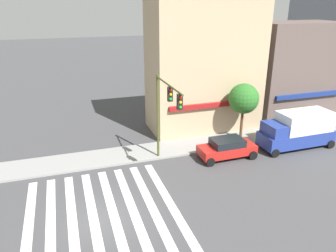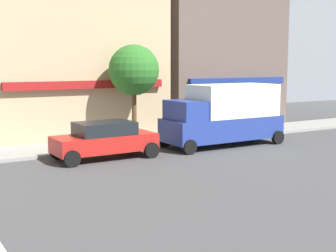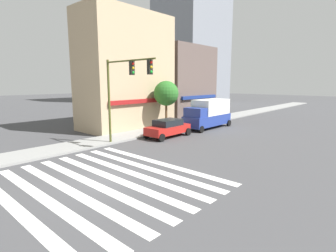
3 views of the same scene
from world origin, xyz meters
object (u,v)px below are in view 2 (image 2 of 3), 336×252
object	(u,v)px
box_truck_blue	(224,114)
pedestrian_grey_coat	(210,119)
sedan_red	(105,139)
street_tree	(134,70)
pedestrian_orange_vest	(182,122)

from	to	relation	value
box_truck_blue	pedestrian_grey_coat	distance (m)	2.25
sedan_red	box_truck_blue	bearing A→B (deg)	-0.88
pedestrian_grey_coat	box_truck_blue	bearing A→B (deg)	48.29
sedan_red	street_tree	distance (m)	4.92
sedan_red	pedestrian_grey_coat	distance (m)	7.38
pedestrian_grey_coat	street_tree	distance (m)	5.05
box_truck_blue	pedestrian_grey_coat	xyz separation A→B (m)	(0.66, 2.09, -0.51)
box_truck_blue	street_tree	size ratio (longest dim) A/B	1.28
sedan_red	box_truck_blue	distance (m)	6.46
pedestrian_grey_coat	pedestrian_orange_vest	world-z (taller)	same
pedestrian_grey_coat	street_tree	xyz separation A→B (m)	(-4.24, 0.71, 2.65)
sedan_red	pedestrian_grey_coat	size ratio (longest dim) A/B	2.50
street_tree	pedestrian_grey_coat	bearing A→B (deg)	-9.53
box_truck_blue	pedestrian_orange_vest	world-z (taller)	box_truck_blue
sedan_red	pedestrian_orange_vest	world-z (taller)	pedestrian_orange_vest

